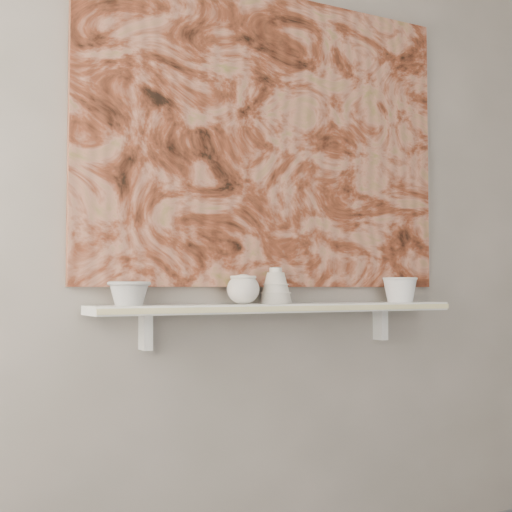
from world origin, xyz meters
TOP-DOWN VIEW (x-y plane):
  - wall_back at (0.00, 1.60)m, footprint 3.60×0.00m
  - shelf at (0.00, 1.51)m, footprint 1.40×0.18m
  - shelf_stripe at (0.00, 1.41)m, footprint 1.40×0.01m
  - bracket_left at (-0.49, 1.57)m, footprint 0.03×0.06m
  - bracket_right at (0.49, 1.57)m, footprint 0.03×0.06m
  - painting at (0.00, 1.59)m, footprint 1.50×0.02m
  - house_motif at (0.45, 1.57)m, footprint 0.09×0.00m
  - bowl_grey at (-0.57, 1.51)m, footprint 0.15×0.15m
  - cup_cream at (-0.16, 1.51)m, footprint 0.12×0.12m
  - bell_vessel at (-0.03, 1.51)m, footprint 0.13×0.13m
  - bowl_white at (0.54, 1.51)m, footprint 0.17×0.17m

SIDE VIEW (x-z plane):
  - bracket_left at x=-0.49m, z-range 0.78..0.90m
  - bracket_right at x=0.49m, z-range 0.78..0.90m
  - shelf at x=0.00m, z-range 0.90..0.93m
  - shelf_stripe at x=0.00m, z-range 0.91..0.92m
  - bowl_grey at x=-0.57m, z-range 0.93..1.01m
  - bowl_white at x=0.54m, z-range 0.93..1.03m
  - cup_cream at x=-0.16m, z-range 0.93..1.03m
  - bell_vessel at x=-0.03m, z-range 0.93..1.06m
  - house_motif at x=0.45m, z-range 1.19..1.27m
  - wall_back at x=0.00m, z-range -0.45..3.15m
  - painting at x=0.00m, z-range 0.99..2.09m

